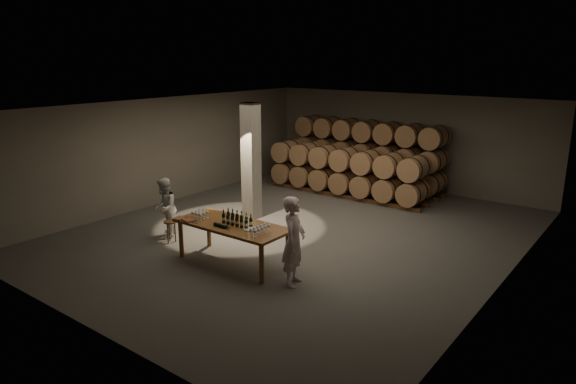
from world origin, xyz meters
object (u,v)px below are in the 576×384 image
Objects in this scene: person_man at (294,241)px; person_woman at (165,208)px; stool at (170,225)px; bottle_cluster at (237,220)px; plate at (251,229)px; tasting_table at (232,228)px; notebook_near at (189,220)px.

person_man reaches higher than person_woman.
bottle_cluster is at bearing -0.99° from stool.
plate is 0.57× the size of stool.
tasting_table is 0.59m from plate.
tasting_table is at bearing -174.56° from bottle_cluster.
notebook_near reaches higher than stool.
notebook_near is at bearing 27.25° from person_woman.
tasting_table is 4.91× the size of stool.
plate reaches higher than tasting_table.
stool is at bearing 178.11° from plate.
bottle_cluster is 2.68× the size of notebook_near.
person_man is at bearing 22.20° from notebook_near.
person_woman is (-1.57, 0.62, -0.16)m from notebook_near.
notebook_near is (-0.90, -0.42, 0.12)m from tasting_table.
plate is (0.58, -0.04, 0.11)m from tasting_table.
stool is at bearing 70.41° from person_man.
notebook_near is 2.63m from person_man.
person_woman reaches higher than bottle_cluster.
person_man is 1.19× the size of person_woman.
bottle_cluster is at bearing 44.61° from person_woman.
plate is 1.53m from notebook_near.
bottle_cluster is 2.42× the size of plate.
person_woman is (-3.05, 0.24, -0.15)m from plate.
stool is (-2.11, 0.05, -0.36)m from tasting_table.
person_woman is (-2.47, 0.20, -0.04)m from tasting_table.
notebook_near is at bearing -155.25° from tasting_table.
notebook_near is 0.18× the size of person_woman.
tasting_table is 8.68× the size of plate.
stool is at bearing 179.01° from bottle_cluster.
stool is 0.51m from person_woman.
person_man is at bearing 45.13° from person_woman.
bottle_cluster is at bearing 36.84° from notebook_near.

